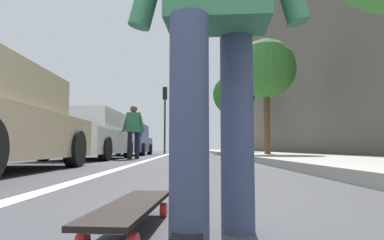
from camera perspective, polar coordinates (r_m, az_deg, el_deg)
ground_plane at (r=10.34m, az=-1.08°, el=-6.73°), size 80.00×80.00×0.00m
lane_stripe_white at (r=20.37m, az=-3.81°, el=-5.77°), size 52.00×0.16×0.01m
sidewalk_curb at (r=18.60m, az=9.30°, el=-5.60°), size 52.00×3.20×0.14m
building_facade at (r=23.48m, az=13.57°, el=6.40°), size 40.00×1.20×9.72m
skateboard at (r=1.46m, az=-10.25°, el=-14.66°), size 0.85×0.28×0.11m
parked_car_mid at (r=10.74m, az=-16.83°, el=-2.64°), size 4.59×2.00×1.49m
parked_car_far at (r=16.43m, az=-10.65°, el=-3.52°), size 4.43×1.86×1.46m
traffic_light at (r=21.69m, az=-4.65°, el=2.14°), size 0.33×0.28×4.30m
street_tree_mid at (r=12.36m, az=12.52°, el=8.45°), size 2.12×2.12×4.24m
street_tree_far at (r=20.65m, az=7.18°, el=4.26°), size 2.58×2.58×4.91m
pedestrian_distant at (r=10.74m, az=-9.95°, el=-1.40°), size 0.48×0.74×1.70m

